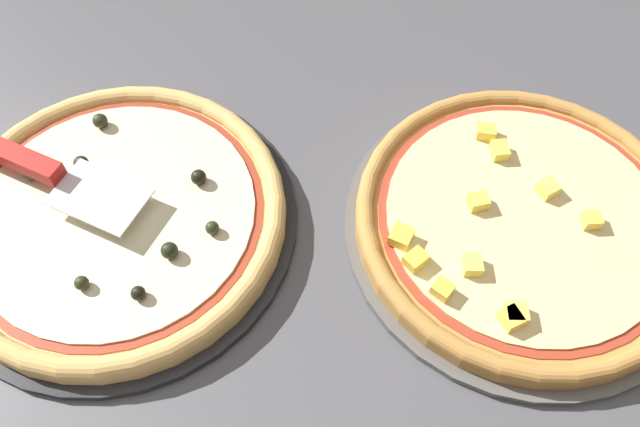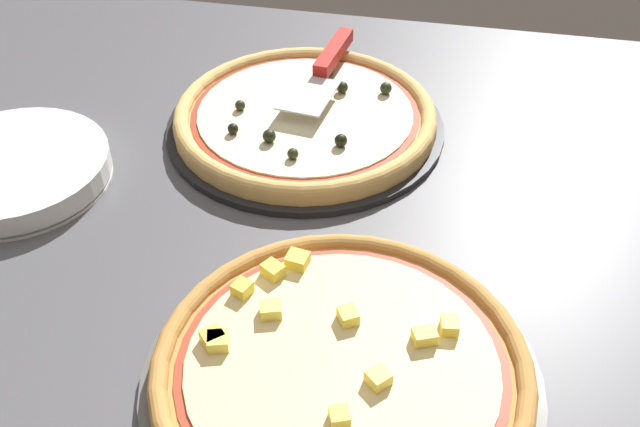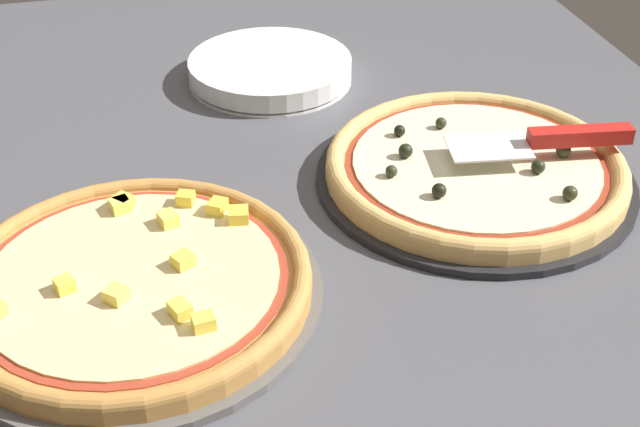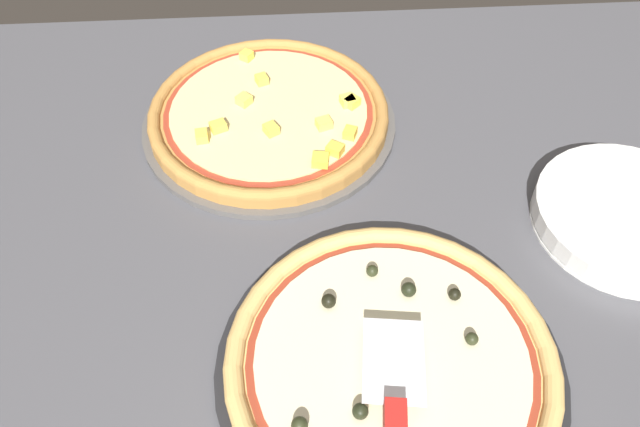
# 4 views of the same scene
# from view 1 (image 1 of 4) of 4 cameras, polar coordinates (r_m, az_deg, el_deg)

# --- Properties ---
(ground_plane) EXTENTS (1.44, 1.11, 0.04)m
(ground_plane) POSITION_cam_1_polar(r_m,az_deg,el_deg) (0.67, -5.54, -8.87)
(ground_plane) COLOR #4C4C51
(pizza_pan_front) EXTENTS (0.39, 0.39, 0.01)m
(pizza_pan_front) POSITION_cam_1_polar(r_m,az_deg,el_deg) (0.73, -17.74, -0.86)
(pizza_pan_front) COLOR black
(pizza_pan_front) RESTS_ON ground_plane
(pizza_front) EXTENTS (0.37, 0.37, 0.04)m
(pizza_front) POSITION_cam_1_polar(r_m,az_deg,el_deg) (0.71, -18.11, -0.07)
(pizza_front) COLOR #DBAD60
(pizza_front) RESTS_ON pizza_pan_front
(pizza_pan_back) EXTENTS (0.39, 0.39, 0.01)m
(pizza_pan_back) POSITION_cam_1_polar(r_m,az_deg,el_deg) (0.72, 17.82, -1.28)
(pizza_pan_back) COLOR #565451
(pizza_pan_back) RESTS_ON ground_plane
(pizza_back) EXTENTS (0.37, 0.37, 0.04)m
(pizza_back) POSITION_cam_1_polar(r_m,az_deg,el_deg) (0.71, 18.18, -0.49)
(pizza_back) COLOR #B77F3D
(pizza_back) RESTS_ON pizza_pan_back
(serving_spatula) EXTENTS (0.08, 0.23, 0.02)m
(serving_spatula) POSITION_cam_1_polar(r_m,az_deg,el_deg) (0.74, -25.00, 4.13)
(serving_spatula) COLOR silver
(serving_spatula) RESTS_ON pizza_front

